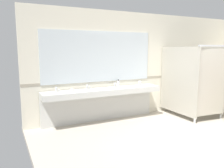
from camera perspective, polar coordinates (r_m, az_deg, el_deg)
The scene contains 7 objects.
wall_back at distance 6.81m, azimuth 9.73°, elevation 4.90°, with size 7.22×0.12×2.85m, color beige.
wall_back_tile_band at distance 6.79m, azimuth 9.96°, elevation 1.70°, with size 7.22×0.01×0.06m, color #9E937F.
vanity_counter at distance 5.85m, azimuth -2.36°, elevation -3.37°, with size 3.09×0.53×0.99m.
mirror_panel at distance 5.90m, azimuth -3.18°, elevation 6.84°, with size 2.99×0.02×1.29m, color silver.
bathroom_stalls at distance 7.01m, azimuth 23.10°, elevation 1.18°, with size 1.97×1.44×1.97m.
soap_dispenser at distance 6.07m, azimuth 1.59°, elevation 0.13°, with size 0.07×0.07×0.19m.
paper_cup at distance 5.32m, azimuth -9.97°, elevation -1.66°, with size 0.07×0.07×0.08m, color white.
Camera 1 is at (-4.00, -2.89, 1.86)m, focal length 36.57 mm.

